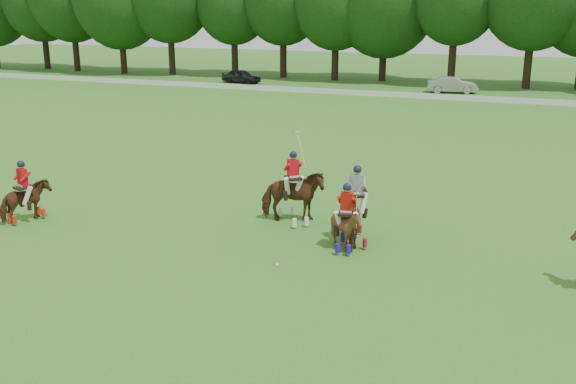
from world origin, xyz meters
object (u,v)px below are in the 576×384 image
at_px(polo_stripe_a, 356,214).
at_px(polo_red_a, 25,200).
at_px(polo_red_c, 346,227).
at_px(car_mid, 452,85).
at_px(polo_ball, 277,265).
at_px(car_left, 241,76).
at_px(polo_red_b, 293,197).

bearing_deg(polo_stripe_a, polo_red_a, -168.44).
relative_size(polo_red_a, polo_red_c, 1.02).
xyz_separation_m(polo_red_a, polo_stripe_a, (11.05, 2.26, 0.15)).
height_order(car_mid, polo_ball, car_mid).
relative_size(car_mid, polo_red_c, 1.99).
distance_m(polo_red_c, polo_stripe_a, 0.78).
xyz_separation_m(car_mid, polo_red_a, (-8.54, -40.53, 0.07)).
distance_m(car_left, car_mid, 20.07).
xyz_separation_m(car_left, polo_stripe_a, (22.58, -38.27, 0.25)).
bearing_deg(polo_red_c, car_left, 119.95).
distance_m(car_mid, polo_red_b, 37.20).
height_order(car_mid, polo_red_a, polo_red_a).
relative_size(polo_red_a, polo_stripe_a, 0.87).
bearing_deg(polo_red_a, polo_stripe_a, 11.56).
height_order(polo_red_a, polo_stripe_a, polo_stripe_a).
relative_size(polo_red_a, polo_red_b, 0.71).
xyz_separation_m(car_mid, polo_red_b, (-0.02, -37.20, 0.23)).
distance_m(polo_red_b, polo_red_c, 3.05).
bearing_deg(car_mid, polo_red_b, 167.07).
bearing_deg(polo_ball, polo_red_c, 54.14).
distance_m(car_mid, polo_ball, 41.02).
bearing_deg(polo_ball, car_left, 117.19).
xyz_separation_m(car_left, polo_red_c, (22.49, -39.03, 0.07)).
distance_m(polo_red_a, polo_stripe_a, 11.28).
bearing_deg(polo_red_a, car_left, 105.88).
relative_size(polo_red_b, polo_red_c, 1.44).
relative_size(polo_red_c, polo_stripe_a, 0.85).
xyz_separation_m(polo_stripe_a, polo_ball, (-1.51, -2.73, -0.87)).
xyz_separation_m(polo_red_b, polo_ball, (1.01, -3.80, -0.87)).
bearing_deg(polo_red_c, polo_ball, -125.86).
height_order(polo_red_a, polo_red_c, polo_red_a).
height_order(polo_red_b, polo_ball, polo_red_b).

